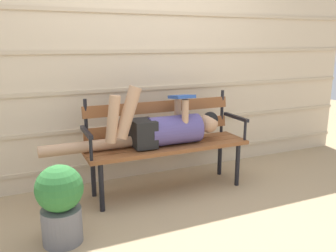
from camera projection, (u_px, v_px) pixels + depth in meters
ground_plane at (174, 196)px, 3.25m from camera, size 12.00×12.00×0.00m
house_siding at (148, 70)px, 3.58m from camera, size 5.25×0.08×2.26m
park_bench at (165, 138)px, 3.32m from camera, size 1.56×0.43×0.92m
reclining_person at (161, 128)px, 3.21m from camera, size 1.68×0.27×0.59m
potted_plant at (60, 202)px, 2.44m from camera, size 0.33×0.33×0.58m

